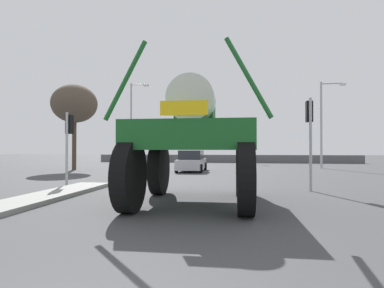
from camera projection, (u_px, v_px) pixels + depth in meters
The scene contains 11 objects.
ground_plane at pixel (214, 175), 20.04m from camera, with size 120.00×120.00×0.00m, color #424244.
median_island at pixel (25, 202), 9.48m from camera, with size 1.40×9.38×0.15m, color gray.
oversize_sprayer at pixel (194, 142), 9.66m from camera, with size 4.32×5.25×4.45m.
sedan_ahead at pixel (192, 161), 22.88m from camera, with size 1.90×4.11×1.52m.
traffic_signal_near_left at pixel (69, 133), 14.06m from camera, with size 0.24×0.54×3.27m.
traffic_signal_near_right at pixel (310, 123), 12.56m from camera, with size 0.24×0.54×3.67m.
traffic_signal_far_left at pixel (253, 142), 32.98m from camera, with size 0.24×0.55×3.22m.
streetlight_far_left at pixel (132, 120), 31.87m from camera, with size 1.91×0.24×8.23m.
streetlight_far_right at pixel (323, 120), 26.27m from camera, with size 2.04×0.24×7.19m.
bare_tree_left at pixel (74, 104), 24.54m from camera, with size 3.48×3.48×6.62m.
roadside_barrier at pixel (225, 159), 36.36m from camera, with size 30.09×0.24×0.90m, color #59595B.
Camera 1 is at (1.54, -2.05, 1.69)m, focal length 29.59 mm.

